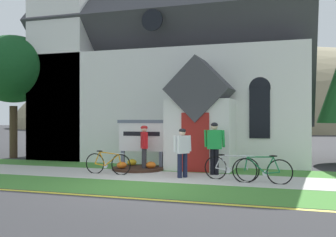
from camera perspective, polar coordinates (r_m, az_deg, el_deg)
ground at (r=15.34m, az=1.54°, el=-7.09°), size 140.00×140.00×0.00m
sidewalk_slab at (r=13.92m, az=-6.50°, el=-7.81°), size 32.00×2.34×0.01m
grass_verge at (r=11.88m, az=-11.20°, el=-9.19°), size 32.00×2.28×0.01m
church_lawn at (r=15.82m, az=-3.35°, el=-6.85°), size 24.00×1.81×0.01m
curb_paint_stripe at (r=10.79m, az=-14.60°, el=-10.15°), size 28.00×0.16×0.01m
church_building at (r=21.07m, az=1.13°, el=7.42°), size 12.76×11.39×12.79m
church_sign at (r=15.29m, az=-3.71°, el=-2.62°), size 1.92×0.22×1.84m
flower_bed at (r=15.04m, az=-4.32°, el=-6.90°), size 1.91×1.91×0.34m
bicycle_silver at (r=12.70m, az=8.84°, el=-6.86°), size 1.74×0.32×0.81m
bicycle_blue at (r=14.03m, az=-8.48°, el=-6.24°), size 1.71×0.10×0.82m
bicycle_white at (r=12.24m, az=13.09°, el=-7.10°), size 1.75×0.08×0.86m
cyclist_in_green_jersey at (r=13.00m, az=2.04°, el=-4.35°), size 0.46×0.56×1.58m
cyclist_in_yellow_jersey at (r=14.74m, az=-3.37°, el=-3.66°), size 0.40×0.70×1.64m
cyclist_in_orange_jersey at (r=13.72m, az=6.53°, el=-3.55°), size 0.68×0.33×1.76m
yard_deciduous_tree at (r=20.81m, az=-20.88°, el=6.43°), size 3.94×3.94×5.82m
distant_hill at (r=71.90m, az=10.08°, el=-1.39°), size 86.61×50.72×27.24m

